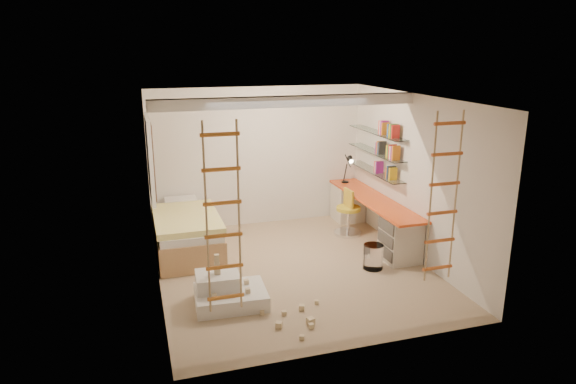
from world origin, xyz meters
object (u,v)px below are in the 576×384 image
object	(u,v)px
play_platform	(227,292)
desk	(372,217)
bed	(186,232)
swivel_chair	(348,218)

from	to	relation	value
play_platform	desk	bearing A→B (deg)	29.66
desk	play_platform	world-z (taller)	desk
desk	play_platform	size ratio (longest dim) A/B	2.90
bed	play_platform	size ratio (longest dim) A/B	2.07
bed	swivel_chair	distance (m)	2.88
bed	swivel_chair	size ratio (longest dim) A/B	2.37
bed	play_platform	bearing A→B (deg)	-81.32
desk	swivel_chair	xyz separation A→B (m)	(-0.32, 0.31, -0.09)
play_platform	swivel_chair	bearing A→B (deg)	37.19
swivel_chair	play_platform	world-z (taller)	swivel_chair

